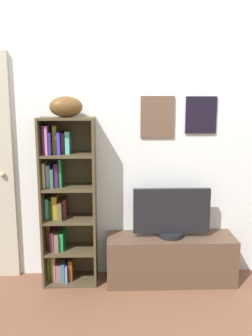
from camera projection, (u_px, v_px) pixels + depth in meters
The scene contains 5 objects.
back_wall at pixel (146, 137), 3.21m from camera, with size 4.80×0.08×2.57m.
bookshelf at pixel (64, 204), 3.15m from camera, with size 0.47×0.30×1.48m.
football at pixel (66, 107), 2.96m from camera, with size 0.28×0.17×0.17m, color brown.
tv_stand at pixel (170, 259), 3.21m from camera, with size 1.14×0.35×0.42m.
television at pixel (171, 213), 3.13m from camera, with size 0.68×0.22×0.44m.
Camera 1 is at (-0.28, -2.07, 1.62)m, focal length 38.07 mm.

